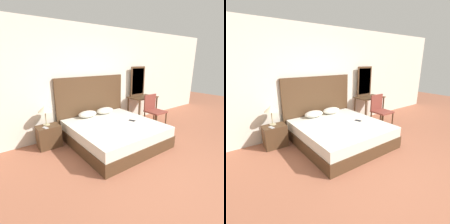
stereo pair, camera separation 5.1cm
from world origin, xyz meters
TOP-DOWN VIEW (x-y plane):
  - ground_plane at (0.00, 0.00)m, footprint 16.00×16.00m
  - wall_back at (0.00, 2.55)m, footprint 10.00×0.06m
  - bed at (0.02, 1.48)m, footprint 1.86×1.95m
  - headboard at (0.02, 2.48)m, footprint 1.96×0.05m
  - pillow_left at (-0.24, 2.25)m, footprint 0.49×0.30m
  - pillow_right at (0.29, 2.25)m, footprint 0.49×0.30m
  - phone_on_bed at (0.47, 1.38)m, footprint 0.12×0.16m
  - nightstand at (-1.26, 2.20)m, footprint 0.48×0.35m
  - table_lamp at (-1.26, 2.27)m, footprint 0.30×0.30m
  - phone_on_nightstand at (-1.33, 2.11)m, footprint 0.11×0.16m
  - vanity_desk at (1.64, 2.17)m, footprint 0.84×0.55m
  - vanity_mirror at (1.64, 2.41)m, footprint 0.56×0.03m
  - chair at (1.59, 1.70)m, footprint 0.48×0.49m

SIDE VIEW (x-z plane):
  - ground_plane at x=0.00m, z-range 0.00..0.00m
  - bed at x=0.02m, z-range 0.00..0.47m
  - nightstand at x=-1.26m, z-range 0.00..0.49m
  - phone_on_bed at x=0.47m, z-range 0.48..0.49m
  - phone_on_nightstand at x=-1.33m, z-range 0.49..0.50m
  - chair at x=1.59m, z-range 0.07..0.98m
  - pillow_left at x=-0.24m, z-range 0.48..0.64m
  - pillow_right at x=0.29m, z-range 0.48..0.64m
  - vanity_desk at x=1.64m, z-range 0.25..1.03m
  - headboard at x=0.02m, z-range 0.00..1.46m
  - table_lamp at x=-1.26m, z-range 0.63..1.07m
  - vanity_mirror at x=1.64m, z-range 0.78..1.67m
  - wall_back at x=0.00m, z-range 0.00..2.70m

